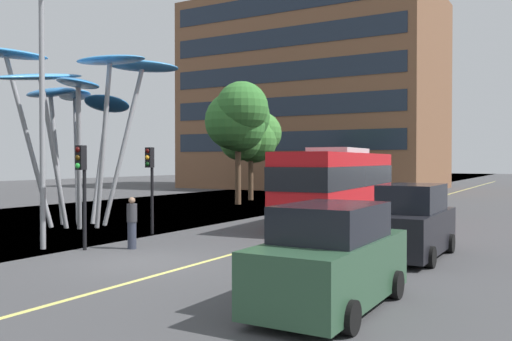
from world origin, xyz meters
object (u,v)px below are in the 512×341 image
(leaf_sculpture, at_px, (79,89))
(traffic_light_kerb_far, at_px, (150,171))
(street_lamp, at_px, (49,83))
(traffic_light_kerb_near, at_px, (82,174))
(pedestrian, at_px, (132,223))
(red_bus, at_px, (339,182))
(car_parked_near, at_px, (331,259))
(car_parked_mid, at_px, (412,223))

(leaf_sculpture, height_order, traffic_light_kerb_far, leaf_sculpture)
(traffic_light_kerb_far, distance_m, street_lamp, 5.43)
(traffic_light_kerb_near, distance_m, pedestrian, 2.27)
(red_bus, height_order, car_parked_near, red_bus)
(car_parked_mid, relative_size, street_lamp, 0.52)
(car_parked_near, relative_size, pedestrian, 2.61)
(red_bus, height_order, traffic_light_kerb_near, red_bus)
(traffic_light_kerb_near, xyz_separation_m, traffic_light_kerb_far, (-0.65, 4.10, 0.02))
(traffic_light_kerb_near, height_order, pedestrian, traffic_light_kerb_near)
(traffic_light_kerb_far, height_order, car_parked_mid, traffic_light_kerb_far)
(car_parked_near, height_order, car_parked_mid, car_parked_mid)
(traffic_light_kerb_far, xyz_separation_m, pedestrian, (1.83, -3.03, -1.65))
(pedestrian, bearing_deg, traffic_light_kerb_near, -137.86)
(traffic_light_kerb_near, bearing_deg, traffic_light_kerb_far, 99.07)
(pedestrian, bearing_deg, car_parked_mid, 19.92)
(car_parked_mid, bearing_deg, pedestrian, -160.08)
(red_bus, height_order, leaf_sculpture, leaf_sculpture)
(car_parked_mid, height_order, street_lamp, street_lamp)
(leaf_sculpture, bearing_deg, traffic_light_kerb_far, -5.36)
(traffic_light_kerb_far, bearing_deg, street_lamp, -94.40)
(leaf_sculpture, bearing_deg, traffic_light_kerb_near, -41.30)
(traffic_light_kerb_near, bearing_deg, car_parked_mid, 23.18)
(car_parked_near, height_order, pedestrian, car_parked_near)
(traffic_light_kerb_near, xyz_separation_m, pedestrian, (1.17, 1.06, -1.63))
(red_bus, bearing_deg, pedestrian, -107.93)
(traffic_light_kerb_near, height_order, street_lamp, street_lamp)
(car_parked_mid, xyz_separation_m, street_lamp, (-10.66, -4.59, 4.44))
(traffic_light_kerb_near, relative_size, car_parked_mid, 0.75)
(traffic_light_kerb_far, distance_m, car_parked_near, 12.36)
(street_lamp, distance_m, pedestrian, 5.31)
(red_bus, bearing_deg, leaf_sculpture, -144.79)
(red_bus, relative_size, pedestrian, 6.43)
(red_bus, xyz_separation_m, traffic_light_kerb_far, (-5.15, -7.22, 0.59))
(red_bus, distance_m, leaf_sculpture, 12.52)
(red_bus, relative_size, car_parked_mid, 2.43)
(traffic_light_kerb_near, height_order, car_parked_mid, traffic_light_kerb_near)
(traffic_light_kerb_near, relative_size, pedestrian, 1.99)
(car_parked_mid, xyz_separation_m, pedestrian, (-8.49, -3.08, -0.16))
(car_parked_near, bearing_deg, street_lamp, 169.37)
(leaf_sculpture, height_order, car_parked_mid, leaf_sculpture)
(red_bus, distance_m, traffic_light_kerb_far, 8.89)
(leaf_sculpture, distance_m, traffic_light_kerb_far, 5.77)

